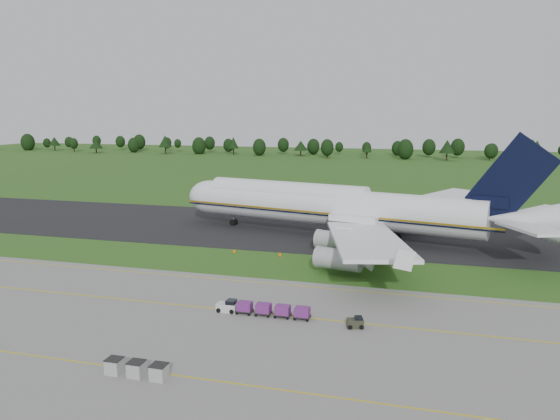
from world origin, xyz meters
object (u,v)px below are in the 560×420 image
(aircraft, at_px, (339,207))
(utility_cart, at_px, (355,323))
(baggage_train, at_px, (261,309))
(edge_markers, at_px, (257,253))
(uld_row, at_px, (136,369))

(aircraft, xyz_separation_m, utility_cart, (9.71, -46.92, -5.68))
(baggage_train, bearing_deg, aircraft, 87.25)
(aircraft, distance_m, edge_markers, 22.25)
(aircraft, bearing_deg, uld_row, -97.95)
(aircraft, height_order, baggage_train, aircraft)
(aircraft, distance_m, utility_cart, 48.25)
(aircraft, xyz_separation_m, uld_row, (-9.01, -64.57, -5.44))
(utility_cart, relative_size, uld_row, 0.34)
(utility_cart, distance_m, edge_markers, 36.11)
(aircraft, xyz_separation_m, edge_markers, (-11.78, -17.90, -5.98))
(aircraft, height_order, uld_row, aircraft)
(uld_row, bearing_deg, aircraft, 82.05)
(utility_cart, bearing_deg, edge_markers, 126.52)
(baggage_train, relative_size, utility_cart, 5.59)
(uld_row, distance_m, edge_markers, 46.76)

